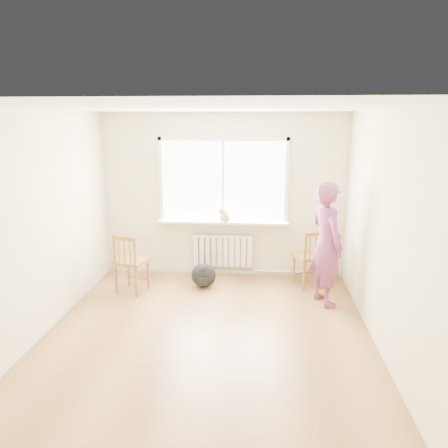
% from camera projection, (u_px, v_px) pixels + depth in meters
% --- Properties ---
extents(floor, '(4.50, 4.50, 0.00)m').
position_uv_depth(floor, '(207.00, 335.00, 5.34)').
color(floor, olive).
rests_on(floor, ground).
extents(ceiling, '(4.50, 4.50, 0.00)m').
position_uv_depth(ceiling, '(205.00, 107.00, 4.71)').
color(ceiling, white).
rests_on(ceiling, back_wall).
extents(back_wall, '(4.00, 0.01, 2.70)m').
position_uv_depth(back_wall, '(223.00, 196.00, 7.21)').
color(back_wall, beige).
rests_on(back_wall, ground).
extents(window, '(2.12, 0.05, 1.42)m').
position_uv_depth(window, '(223.00, 177.00, 7.11)').
color(window, white).
rests_on(window, back_wall).
extents(windowsill, '(2.15, 0.22, 0.04)m').
position_uv_depth(windowsill, '(223.00, 222.00, 7.20)').
color(windowsill, white).
rests_on(windowsill, back_wall).
extents(radiator, '(1.00, 0.12, 0.55)m').
position_uv_depth(radiator, '(223.00, 250.00, 7.33)').
color(radiator, white).
rests_on(radiator, back_wall).
extents(heating_pipe, '(1.40, 0.04, 0.04)m').
position_uv_depth(heating_pipe, '(297.00, 272.00, 7.34)').
color(heating_pipe, silver).
rests_on(heating_pipe, back_wall).
extents(baseboard, '(4.00, 0.03, 0.08)m').
position_uv_depth(baseboard, '(223.00, 271.00, 7.50)').
color(baseboard, beige).
rests_on(baseboard, ground).
extents(chair_left, '(0.55, 0.54, 0.92)m').
position_uv_depth(chair_left, '(130.00, 263.00, 6.58)').
color(chair_left, olive).
rests_on(chair_left, floor).
extents(chair_right, '(0.59, 0.58, 0.93)m').
position_uv_depth(chair_right, '(311.00, 258.00, 6.80)').
color(chair_right, olive).
rests_on(chair_right, floor).
extents(person, '(0.64, 0.75, 1.76)m').
position_uv_depth(person, '(327.00, 244.00, 6.10)').
color(person, '#AE3A5C').
rests_on(person, floor).
extents(cat, '(0.29, 0.44, 0.31)m').
position_uv_depth(cat, '(225.00, 215.00, 7.08)').
color(cat, beige).
rests_on(cat, windowsill).
extents(backpack, '(0.42, 0.34, 0.39)m').
position_uv_depth(backpack, '(204.00, 275.00, 6.86)').
color(backpack, black).
rests_on(backpack, floor).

